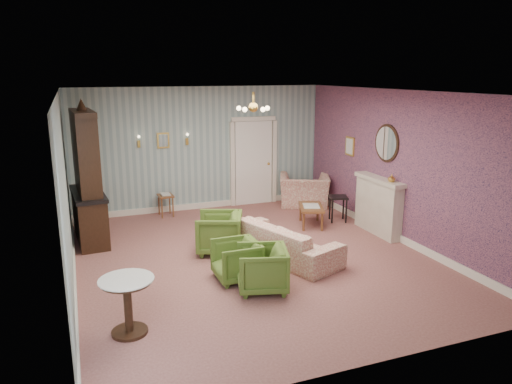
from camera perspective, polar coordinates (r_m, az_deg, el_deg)
name	(u,v)px	position (r m, az deg, el deg)	size (l,w,h in m)	color
floor	(254,258)	(8.70, -0.30, -7.76)	(7.00, 7.00, 0.00)	#986058
ceiling	(253,92)	(8.09, -0.32, 11.70)	(7.00, 7.00, 0.00)	white
wall_back	(201,149)	(11.56, -6.43, 5.06)	(6.00, 6.00, 0.00)	gray
wall_front	(370,245)	(5.26, 13.27, -6.06)	(6.00, 6.00, 0.00)	gray
wall_left	(66,194)	(7.77, -21.50, -0.18)	(7.00, 7.00, 0.00)	gray
wall_right	(399,167)	(9.72, 16.52, 2.89)	(7.00, 7.00, 0.00)	gray
wall_right_floral	(399,167)	(9.71, 16.45, 2.88)	(7.00, 7.00, 0.00)	#C26170
door	(254,161)	(11.97, -0.29, 3.66)	(1.12, 0.12, 2.16)	white
olive_chair_a	(262,267)	(7.36, 0.71, -8.79)	(0.73, 0.68, 0.75)	#4E6E26
olive_chair_b	(237,258)	(7.73, -2.31, -7.83)	(0.68, 0.64, 0.70)	#4E6E26
olive_chair_c	(219,231)	(8.87, -4.36, -4.57)	(0.79, 0.74, 0.81)	#4E6E26
sofa_chintz	(284,235)	(8.59, 3.33, -5.05)	(2.16, 0.63, 0.85)	#AB4D45
wingback_chair	(304,185)	(11.93, 5.71, 0.79)	(1.18, 0.77, 1.03)	#AB4D45
dresser	(86,173)	(9.76, -19.38, 2.08)	(0.56, 1.61, 2.69)	black
fireplace	(378,206)	(10.14, 14.19, -1.56)	(0.30, 1.40, 1.16)	beige
mantel_vase	(392,178)	(9.66, 15.67, 1.58)	(0.15, 0.15, 0.15)	gold
oval_mirror	(386,143)	(9.95, 15.10, 5.57)	(0.04, 0.76, 0.84)	white
framed_print	(350,146)	(11.10, 11.00, 5.31)	(0.04, 0.34, 0.42)	gold
coffee_table	(311,216)	(10.46, 6.49, -2.80)	(0.48, 0.86, 0.44)	brown
side_table_black	(338,209)	(10.82, 9.62, -1.97)	(0.38, 0.38, 0.57)	black
pedestal_table	(128,306)	(6.42, -14.83, -12.85)	(0.69, 0.69, 0.75)	black
nesting_table	(166,204)	(11.27, -10.57, -1.45)	(0.32, 0.42, 0.54)	brown
gilt_mirror_back	(163,140)	(11.30, -10.86, 5.98)	(0.28, 0.06, 0.36)	gold
sconce_left	(139,142)	(11.20, -13.62, 5.77)	(0.16, 0.12, 0.30)	gold
sconce_right	(187,139)	(11.39, -8.11, 6.15)	(0.16, 0.12, 0.30)	gold
chandelier	(253,109)	(8.10, -0.32, 9.79)	(0.56, 0.56, 0.36)	gold
burgundy_cushion	(305,188)	(11.78, 5.82, 0.44)	(0.38, 0.10, 0.38)	maroon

